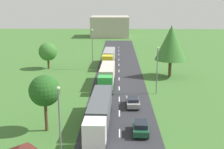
# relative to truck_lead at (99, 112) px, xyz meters

# --- Properties ---
(road) EXTENTS (10.00, 140.00, 0.06)m
(road) POSITION_rel_truck_lead_xyz_m (2.56, 10.33, -2.05)
(road) COLOR #2B2B30
(road) RESTS_ON ground
(lane_marking_centre) EXTENTS (0.16, 118.98, 0.01)m
(lane_marking_centre) POSITION_rel_truck_lead_xyz_m (2.56, 6.94, -2.02)
(lane_marking_centre) COLOR white
(lane_marking_centre) RESTS_ON road
(truck_lead) EXTENTS (2.83, 14.69, 3.46)m
(truck_lead) POSITION_rel_truck_lead_xyz_m (0.00, 0.00, 0.00)
(truck_lead) COLOR white
(truck_lead) RESTS_ON road
(truck_second) EXTENTS (2.76, 12.52, 3.54)m
(truck_second) POSITION_rel_truck_lead_xyz_m (0.31, 18.74, 0.01)
(truck_second) COLOR green
(truck_second) RESTS_ON road
(truck_third) EXTENTS (2.84, 12.81, 3.61)m
(truck_third) POSITION_rel_truck_lead_xyz_m (0.13, 36.11, 0.06)
(truck_third) COLOR yellow
(truck_third) RESTS_ON road
(car_second) EXTENTS (2.04, 4.01, 1.59)m
(car_second) POSITION_rel_truck_lead_xyz_m (5.11, -2.06, -1.20)
(car_second) COLOR #19472D
(car_second) RESTS_ON road
(car_third) EXTENTS (1.97, 4.33, 1.44)m
(car_third) POSITION_rel_truck_lead_xyz_m (4.60, 7.48, -1.25)
(car_third) COLOR gray
(car_third) RESTS_ON road
(lamppost_lead) EXTENTS (0.36, 0.36, 7.63)m
(lamppost_lead) POSITION_rel_truck_lead_xyz_m (-3.55, -7.60, 2.21)
(lamppost_lead) COLOR slate
(lamppost_lead) RESTS_ON ground
(lamppost_second) EXTENTS (0.36, 0.36, 8.18)m
(lamppost_second) POSITION_rel_truck_lead_xyz_m (8.96, 14.08, 2.48)
(lamppost_second) COLOR slate
(lamppost_second) RESTS_ON ground
(lamppost_third) EXTENTS (0.36, 0.36, 9.23)m
(lamppost_third) POSITION_rel_truck_lead_xyz_m (-3.52, 32.56, 3.02)
(lamppost_third) COLOR slate
(lamppost_third) RESTS_ON ground
(tree_oak) EXTENTS (6.48, 6.48, 10.72)m
(tree_oak) POSITION_rel_truck_lead_xyz_m (13.16, 25.87, 5.05)
(tree_oak) COLOR #513823
(tree_oak) RESTS_ON ground
(tree_birch) EXTENTS (3.82, 3.82, 7.10)m
(tree_birch) POSITION_rel_truck_lead_xyz_m (-6.52, -1.24, 3.08)
(tree_birch) COLOR #513823
(tree_birch) RESTS_ON ground
(tree_pine) EXTENTS (4.22, 4.22, 6.11)m
(tree_pine) POSITION_rel_truck_lead_xyz_m (-13.86, 32.76, 1.90)
(tree_pine) COLOR #513823
(tree_pine) RESTS_ON ground
(distant_building) EXTENTS (15.74, 13.75, 8.45)m
(distant_building) POSITION_rel_truck_lead_xyz_m (-1.14, 93.75, 2.14)
(distant_building) COLOR #B2A899
(distant_building) RESTS_ON ground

